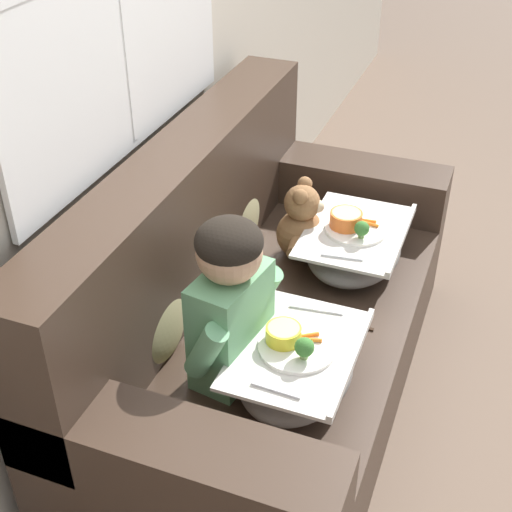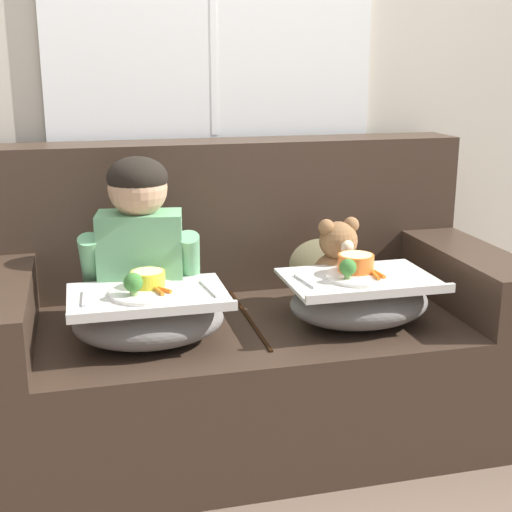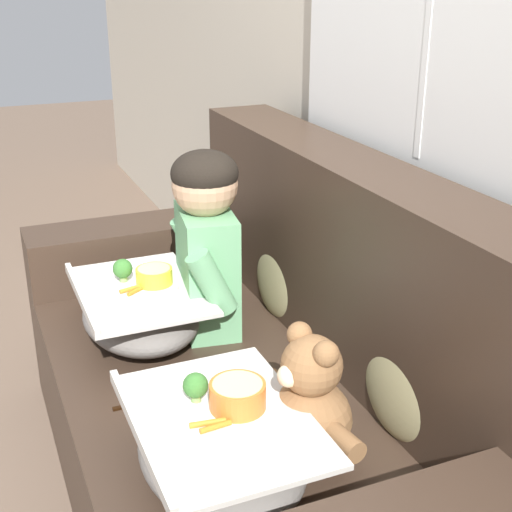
% 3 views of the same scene
% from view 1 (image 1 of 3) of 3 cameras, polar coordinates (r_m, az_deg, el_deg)
% --- Properties ---
extents(ground_plane, '(14.00, 14.00, 0.00)m').
position_cam_1_polar(ground_plane, '(2.78, 1.49, -11.06)').
color(ground_plane, brown).
extents(wall_back_with_window, '(8.00, 0.08, 2.60)m').
position_cam_1_polar(wall_back_with_window, '(2.28, -11.53, 16.70)').
color(wall_back_with_window, beige).
rests_on(wall_back_with_window, ground_plane).
extents(couch, '(1.81, 0.91, 0.98)m').
position_cam_1_polar(couch, '(2.56, 0.01, -5.21)').
color(couch, '#38281E').
rests_on(couch, ground_plane).
extents(throw_pillow_behind_child, '(0.33, 0.16, 0.34)m').
position_cam_1_polar(throw_pillow_behind_child, '(2.24, -7.95, -4.49)').
color(throw_pillow_behind_child, tan).
rests_on(throw_pillow_behind_child, couch).
extents(throw_pillow_behind_teddy, '(0.33, 0.16, 0.34)m').
position_cam_1_polar(throw_pillow_behind_teddy, '(2.74, -1.35, 3.91)').
color(throw_pillow_behind_teddy, tan).
rests_on(throw_pillow_behind_teddy, couch).
extents(child_figure, '(0.40, 0.21, 0.55)m').
position_cam_1_polar(child_figure, '(2.06, -2.05, -3.04)').
color(child_figure, '#66A370').
rests_on(child_figure, couch).
extents(teddy_bear, '(0.34, 0.24, 0.31)m').
position_cam_1_polar(teddy_bear, '(2.69, 3.72, 2.45)').
color(teddy_bear, brown).
rests_on(teddy_bear, couch).
extents(lap_tray_child, '(0.48, 0.35, 0.24)m').
position_cam_1_polar(lap_tray_child, '(2.15, 3.25, -8.79)').
color(lap_tray_child, slate).
rests_on(lap_tray_child, child_figure).
extents(lap_tray_teddy, '(0.48, 0.36, 0.23)m').
position_cam_1_polar(lap_tray_teddy, '(2.67, 7.85, 0.75)').
color(lap_tray_teddy, slate).
rests_on(lap_tray_teddy, teddy_bear).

